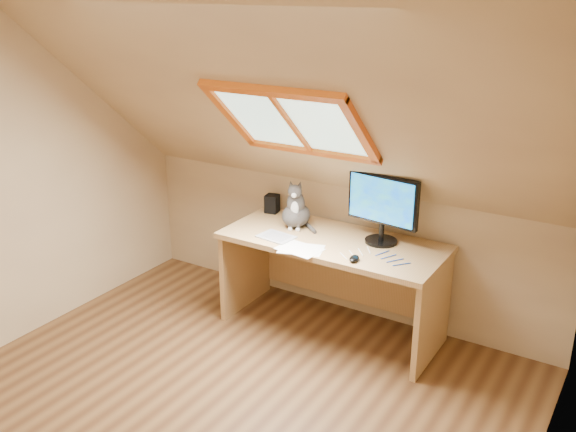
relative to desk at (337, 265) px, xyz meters
The scene contains 10 objects.
ground 1.54m from the desk, 95.36° to the right, with size 3.50×3.50×0.00m, color brown.
room_shell 1.80m from the desk, 95.04° to the right, with size 3.52×3.52×2.41m.
desk is the anchor object (origin of this frame).
monitor 0.60m from the desk, 10.04° to the left, with size 0.54×0.23×0.49m.
cat 0.50m from the desk, behind, with size 0.28×0.30×0.37m.
desk_speaker 0.76m from the desk, 165.00° to the left, with size 0.10×0.10×0.14m, color black.
graphics_tablet 0.50m from the desk, 144.92° to the right, with size 0.25×0.18×0.01m, color #B2B2B7.
mouse 0.50m from the desk, 47.94° to the right, with size 0.06×0.11×0.03m, color black.
papers 0.43m from the desk, 115.12° to the right, with size 0.33×0.27×0.00m.
cables 0.49m from the desk, 25.19° to the right, with size 0.51×0.26×0.01m.
Camera 1 is at (2.08, -2.37, 2.46)m, focal length 40.00 mm.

